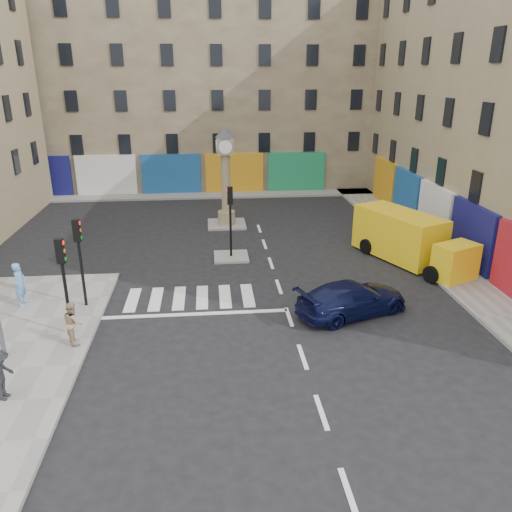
{
  "coord_description": "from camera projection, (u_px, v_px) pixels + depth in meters",
  "views": [
    {
      "loc": [
        -3.02,
        -16.75,
        9.32
      ],
      "look_at": [
        -1.17,
        2.8,
        2.0
      ],
      "focal_mm": 35.0,
      "sensor_mm": 36.0,
      "label": 1
    }
  ],
  "objects": [
    {
      "name": "building_far",
      "position": [
        194.0,
        81.0,
        41.95
      ],
      "size": [
        32.0,
        10.0,
        17.0
      ],
      "primitive_type": "cube",
      "color": "gray",
      "rests_on": "ground"
    },
    {
      "name": "traffic_light_island",
      "position": [
        230.0,
        210.0,
        25.53
      ],
      "size": [
        0.28,
        0.22,
        3.7
      ],
      "color": "black",
      "rests_on": "island_near"
    },
    {
      "name": "island_far",
      "position": [
        227.0,
        224.0,
        32.01
      ],
      "size": [
        2.4,
        2.4,
        0.12
      ],
      "primitive_type": "cube",
      "color": "gray",
      "rests_on": "ground"
    },
    {
      "name": "pedestrian_dark",
      "position": [
        1.0,
        375.0,
        14.59
      ],
      "size": [
        0.75,
        1.12,
        1.62
      ],
      "primitive_type": "imported",
      "rotation": [
        0.0,
        0.0,
        1.42
      ],
      "color": "black",
      "rests_on": "sidewalk_left"
    },
    {
      "name": "traffic_light_left_near",
      "position": [
        63.0,
        272.0,
        17.69
      ],
      "size": [
        0.28,
        0.22,
        3.7
      ],
      "color": "black",
      "rests_on": "sidewalk_left"
    },
    {
      "name": "navy_sedan",
      "position": [
        352.0,
        299.0,
        20.11
      ],
      "size": [
        5.09,
        3.47,
        1.37
      ],
      "primitive_type": "imported",
      "rotation": [
        0.0,
        0.0,
        1.93
      ],
      "color": "black",
      "rests_on": "ground"
    },
    {
      "name": "traffic_light_left_far",
      "position": [
        79.0,
        249.0,
        19.93
      ],
      "size": [
        0.28,
        0.22,
        3.7
      ],
      "color": "black",
      "rests_on": "sidewalk_left"
    },
    {
      "name": "sidewalk_far",
      "position": [
        197.0,
        195.0,
        39.48
      ],
      "size": [
        32.0,
        2.4,
        0.15
      ],
      "primitive_type": "cube",
      "color": "gray",
      "rests_on": "ground"
    },
    {
      "name": "yellow_van",
      "position": [
        408.0,
        239.0,
        25.51
      ],
      "size": [
        4.55,
        7.03,
        2.47
      ],
      "rotation": [
        0.0,
        0.0,
        0.41
      ],
      "color": "yellow",
      "rests_on": "ground"
    },
    {
      "name": "clock_pillar",
      "position": [
        226.0,
        170.0,
        30.79
      ],
      "size": [
        1.2,
        1.2,
        6.1
      ],
      "color": "#938160",
      "rests_on": "island_far"
    },
    {
      "name": "island_near",
      "position": [
        231.0,
        257.0,
        26.42
      ],
      "size": [
        1.8,
        1.8,
        0.12
      ],
      "primitive_type": "cube",
      "color": "gray",
      "rests_on": "ground"
    },
    {
      "name": "sidewalk_right",
      "position": [
        412.0,
        239.0,
        29.22
      ],
      "size": [
        2.6,
        30.0,
        0.15
      ],
      "primitive_type": "cube",
      "color": "gray",
      "rests_on": "ground"
    },
    {
      "name": "pedestrian_blue",
      "position": [
        20.0,
        284.0,
        20.53
      ],
      "size": [
        0.48,
        0.7,
        1.84
      ],
      "primitive_type": "imported",
      "rotation": [
        0.0,
        0.0,
        1.51
      ],
      "color": "#5F9ADA",
      "rests_on": "sidewalk_left"
    },
    {
      "name": "pedestrian_tan",
      "position": [
        73.0,
        323.0,
        17.66
      ],
      "size": [
        0.86,
        0.94,
        1.57
      ],
      "primitive_type": "imported",
      "rotation": [
        0.0,
        0.0,
        2.02
      ],
      "color": "tan",
      "rests_on": "sidewalk_left"
    },
    {
      "name": "ground",
      "position": [
        293.0,
        329.0,
        19.15
      ],
      "size": [
        120.0,
        120.0,
        0.0
      ],
      "primitive_type": "plane",
      "color": "black",
      "rests_on": "ground"
    }
  ]
}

